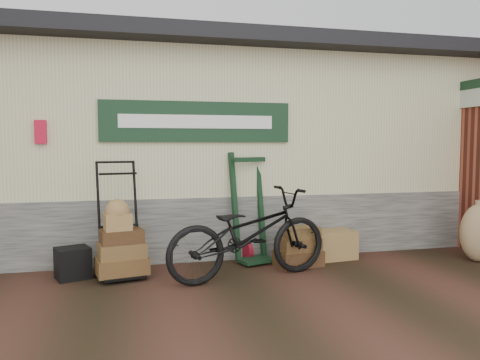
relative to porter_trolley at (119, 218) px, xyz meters
name	(u,v)px	position (x,y,z in m)	size (l,w,h in m)	color
ground	(234,280)	(1.35, -0.52, -0.73)	(80.00, 80.00, 0.00)	black
station_building	(200,146)	(1.35, 2.21, 0.88)	(14.40, 4.10, 3.20)	#4C4C47
porter_trolley	(119,218)	(0.00, 0.00, 0.00)	(0.73, 0.55, 1.46)	black
green_barrow	(250,207)	(1.76, 0.33, 0.03)	(0.55, 0.47, 1.53)	black
suitcase_stack	(298,246)	(2.34, -0.06, -0.46)	(0.61, 0.38, 0.54)	#3B2312
wicker_hamper	(332,244)	(2.96, 0.21, -0.53)	(0.63, 0.41, 0.41)	brown
black_trunk	(73,263)	(-0.56, 0.01, -0.54)	(0.38, 0.33, 0.38)	black
bicycle	(249,229)	(1.54, -0.48, -0.12)	(2.11, 0.74, 1.23)	black
burlap_sack_left	(479,233)	(4.88, -0.42, -0.33)	(0.51, 0.43, 0.81)	#8F714D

